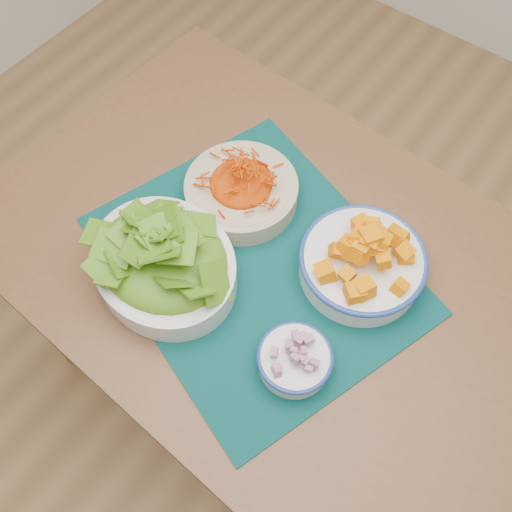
{
  "coord_description": "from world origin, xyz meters",
  "views": [
    {
      "loc": [
        0.22,
        -0.19,
        1.69
      ],
      "look_at": [
        -0.1,
        0.22,
        0.78
      ],
      "focal_mm": 40.0,
      "sensor_mm": 36.0,
      "label": 1
    }
  ],
  "objects": [
    {
      "name": "onion_bowl",
      "position": [
        0.07,
        0.1,
        0.79
      ],
      "size": [
        0.15,
        0.15,
        0.07
      ],
      "rotation": [
        0.0,
        0.0,
        0.23
      ],
      "color": "silver",
      "rests_on": "placemat"
    },
    {
      "name": "table",
      "position": [
        -0.06,
        0.26,
        0.65
      ],
      "size": [
        1.2,
        0.83,
        0.75
      ],
      "rotation": [
        0.0,
        0.0,
        -0.05
      ],
      "color": "brown",
      "rests_on": "ground"
    },
    {
      "name": "ground",
      "position": [
        0.0,
        0.0,
        0.0
      ],
      "size": [
        4.0,
        4.0,
        0.0
      ],
      "primitive_type": "plane",
      "color": "#A97F51",
      "rests_on": "ground"
    },
    {
      "name": "placemat",
      "position": [
        -0.1,
        0.22,
        0.75
      ],
      "size": [
        0.69,
        0.62,
        0.0
      ],
      "primitive_type": "cube",
      "rotation": [
        0.0,
        0.0,
        -0.32
      ],
      "color": "#022828",
      "rests_on": "table"
    },
    {
      "name": "squash_bowl",
      "position": [
        0.07,
        0.32,
        0.81
      ],
      "size": [
        0.26,
        0.26,
        0.11
      ],
      "rotation": [
        0.0,
        0.0,
        0.19
      ],
      "color": "white",
      "rests_on": "placemat"
    },
    {
      "name": "lettuce_bowl",
      "position": [
        -0.22,
        0.1,
        0.81
      ],
      "size": [
        0.33,
        0.3,
        0.13
      ],
      "rotation": [
        0.0,
        0.0,
        -0.22
      ],
      "color": "silver",
      "rests_on": "placemat"
    },
    {
      "name": "carrot_bowl",
      "position": [
        -0.21,
        0.32,
        0.79
      ],
      "size": [
        0.25,
        0.25,
        0.08
      ],
      "rotation": [
        0.0,
        0.0,
        -0.11
      ],
      "color": "#C3B391",
      "rests_on": "placemat"
    }
  ]
}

